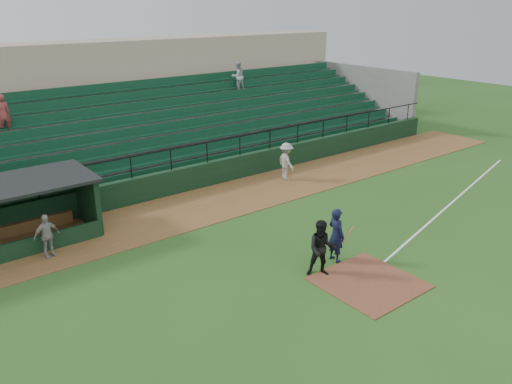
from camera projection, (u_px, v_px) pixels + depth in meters
ground at (346, 271)px, 17.30m from camera, size 90.00×90.00×0.00m
warning_track at (216, 202)px, 23.20m from camera, size 40.00×4.00×0.03m
home_plate_dirt at (369, 282)px, 16.55m from camera, size 3.00×3.00×0.03m
foul_line at (448, 206)px, 22.78m from camera, size 17.49×4.44×0.01m
stadium_structure at (132, 121)px, 28.65m from camera, size 38.00×13.08×6.40m
batter_at_plate at (336, 235)px, 17.66m from camera, size 1.06×0.75×1.97m
umpire at (322, 249)px, 16.70m from camera, size 1.21×1.18×1.96m
runner at (286, 161)px, 25.85m from camera, size 0.92×1.35×1.93m
dugout_player_a at (47, 236)px, 17.97m from camera, size 0.99×0.54×1.61m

